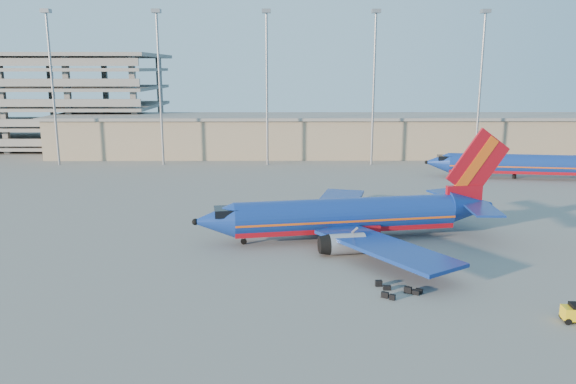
{
  "coord_description": "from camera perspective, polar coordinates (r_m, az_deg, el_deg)",
  "views": [
    {
      "loc": [
        -1.83,
        -60.59,
        18.15
      ],
      "look_at": [
        -1.37,
        3.35,
        4.0
      ],
      "focal_mm": 35.0,
      "sensor_mm": 36.0,
      "label": 1
    }
  ],
  "objects": [
    {
      "name": "luggage_pile",
      "position": [
        47.83,
        11.1,
        -9.77
      ],
      "size": [
        3.69,
        3.34,
        0.55
      ],
      "color": "black",
      "rests_on": "ground"
    },
    {
      "name": "terminal_building",
      "position": [
        119.98,
        5.27,
        5.8
      ],
      "size": [
        122.0,
        16.0,
        8.5
      ],
      "color": "gray",
      "rests_on": "ground"
    },
    {
      "name": "aircraft_second",
      "position": [
        101.5,
        22.54,
        2.63
      ],
      "size": [
        31.75,
        12.29,
        10.79
      ],
      "rotation": [
        0.0,
        0.0,
        -0.14
      ],
      "color": "navy",
      "rests_on": "ground"
    },
    {
      "name": "ground",
      "position": [
        63.28,
        1.26,
        -4.19
      ],
      "size": [
        220.0,
        220.0,
        0.0
      ],
      "primitive_type": "plane",
      "color": "slate",
      "rests_on": "ground"
    },
    {
      "name": "parking_garage",
      "position": [
        147.62,
        -24.78,
        8.85
      ],
      "size": [
        62.0,
        32.0,
        21.4
      ],
      "color": "slate",
      "rests_on": "ground"
    },
    {
      "name": "baggage_tug",
      "position": [
        46.77,
        27.25,
        -10.84
      ],
      "size": [
        2.05,
        1.33,
        1.42
      ],
      "rotation": [
        0.0,
        0.0,
        -0.08
      ],
      "color": "gold",
      "rests_on": "ground"
    },
    {
      "name": "aircraft_main",
      "position": [
        61.01,
        6.51,
        -2.45
      ],
      "size": [
        34.67,
        33.09,
        11.81
      ],
      "rotation": [
        0.0,
        0.0,
        0.17
      ],
      "color": "navy",
      "rests_on": "ground"
    },
    {
      "name": "light_mast_row",
      "position": [
        106.81,
        3.33,
        12.14
      ],
      "size": [
        101.6,
        1.6,
        28.65
      ],
      "color": "gray",
      "rests_on": "ground"
    }
  ]
}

